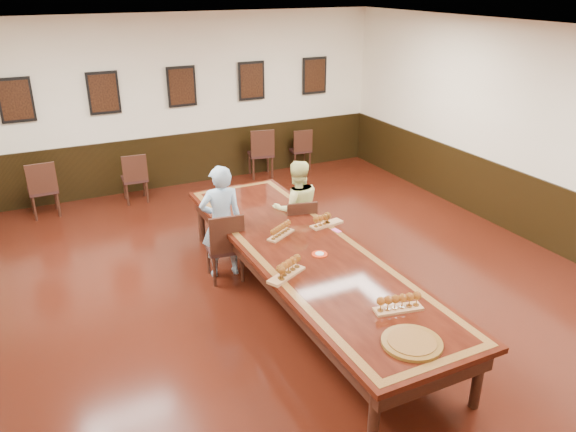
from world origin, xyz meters
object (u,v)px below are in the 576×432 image
chair_woman (298,228)px  spare_chair_a (42,188)px  person_woman (297,209)px  person_man (221,222)px  spare_chair_c (261,152)px  carved_platter (412,343)px  spare_chair_b (134,177)px  chair_man (224,245)px  spare_chair_d (300,148)px  conference_table (306,260)px

chair_woman → spare_chair_a: bearing=-34.7°
spare_chair_a → person_woman: 4.52m
spare_chair_a → person_man: size_ratio=0.63×
chair_woman → spare_chair_c: spare_chair_c is taller
person_man → person_woman: size_ratio=1.09×
chair_woman → spare_chair_c: 3.68m
spare_chair_c → carved_platter: 6.98m
person_woman → spare_chair_c: bearing=-93.7°
person_woman → carved_platter: 3.40m
spare_chair_b → chair_man: bearing=101.1°
spare_chair_d → spare_chair_a: bearing=10.8°
spare_chair_a → conference_table: 5.21m
spare_chair_a → spare_chair_d: 5.08m
chair_woman → spare_chair_d: (1.92, 3.65, -0.03)m
person_man → spare_chair_a: bearing=-52.0°
chair_man → conference_table: (0.66, -1.07, 0.12)m
spare_chair_b → person_man: person_man is taller
chair_woman → spare_chair_b: size_ratio=1.00×
chair_man → spare_chair_a: same height
spare_chair_b → carved_platter: size_ratio=1.59×
spare_chair_b → spare_chair_d: size_ratio=1.05×
conference_table → carved_platter: 2.09m
spare_chair_a → spare_chair_b: size_ratio=1.07×
spare_chair_a → carved_platter: size_ratio=1.71×
spare_chair_c → person_woman: (-0.95, -3.45, 0.21)m
person_man → chair_woman: bearing=-173.1°
spare_chair_b → spare_chair_c: 2.61m
spare_chair_d → person_woman: person_woman is taller
chair_man → conference_table: bearing=128.6°
carved_platter → spare_chair_b: bearing=99.4°
spare_chair_a → conference_table: size_ratio=0.20×
carved_platter → person_woman: bearing=80.5°
chair_man → person_woman: (1.18, 0.20, 0.23)m
spare_chair_b → person_man: 3.34m
person_woman → conference_table: person_woman is taller
chair_woman → person_woman: bearing=-90.0°
conference_table → chair_woman: bearing=67.0°
spare_chair_c → spare_chair_d: bearing=-162.6°
chair_man → spare_chair_d: 4.86m
spare_chair_a → person_woman: bearing=132.7°
person_man → conference_table: person_man is taller
chair_man → spare_chair_c: spare_chair_c is taller
chair_woman → conference_table: bearing=78.7°
chair_woman → spare_chair_c: size_ratio=0.91×
spare_chair_d → person_man: 4.78m
spare_chair_c → person_man: person_man is taller
spare_chair_d → person_woman: size_ratio=0.60×
spare_chair_c → spare_chair_a: bearing=14.8°
spare_chair_d → chair_woman: bearing=69.2°
chair_man → spare_chair_d: size_ratio=1.13×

